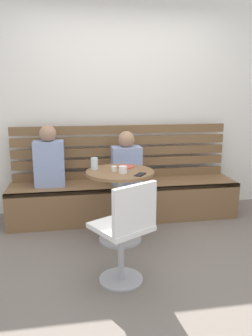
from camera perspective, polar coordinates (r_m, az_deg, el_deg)
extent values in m
plane|color=#70665B|center=(3.10, 3.49, -16.40)|extent=(8.00, 8.00, 0.00)
cube|color=white|center=(4.31, -1.24, 12.09)|extent=(5.20, 0.10, 2.90)
cube|color=brown|center=(4.09, -0.26, -5.51)|extent=(2.70, 0.52, 0.44)
cube|color=brown|center=(3.80, 0.33, -3.79)|extent=(2.70, 0.04, 0.04)
cube|color=brown|center=(4.24, -0.78, -1.01)|extent=(2.65, 0.04, 0.10)
cube|color=brown|center=(4.21, -0.79, 1.00)|extent=(2.65, 0.04, 0.10)
cube|color=brown|center=(4.18, -0.80, 2.83)|extent=(2.65, 0.04, 0.10)
cube|color=brown|center=(4.16, -0.80, 4.67)|extent=(2.65, 0.04, 0.10)
cube|color=brown|center=(4.14, -0.81, 6.53)|extent=(2.65, 0.04, 0.10)
cylinder|color=#ADADB2|center=(3.58, -0.97, -11.88)|extent=(0.44, 0.44, 0.02)
cylinder|color=#ADADB2|center=(3.45, -0.99, -6.53)|extent=(0.07, 0.07, 0.69)
cylinder|color=brown|center=(3.35, -1.02, -0.74)|extent=(0.68, 0.68, 0.03)
cylinder|color=#ADADB2|center=(2.92, -0.84, -18.24)|extent=(0.36, 0.36, 0.02)
cylinder|color=#ADADB2|center=(2.81, -0.85, -14.46)|extent=(0.05, 0.05, 0.45)
cube|color=white|center=(2.71, -0.87, -9.86)|extent=(0.54, 0.54, 0.04)
cube|color=white|center=(2.51, 1.53, -6.83)|extent=(0.37, 0.23, 0.36)
cube|color=#8C9EC6|center=(3.95, -12.84, 0.73)|extent=(0.34, 0.22, 0.52)
sphere|color=#A37A5B|center=(3.90, -13.09, 5.71)|extent=(0.19, 0.19, 0.19)
cube|color=#8C9EC6|center=(3.94, 0.07, 0.43)|extent=(0.34, 0.22, 0.44)
sphere|color=#A37A5B|center=(3.88, 0.07, 4.86)|extent=(0.19, 0.19, 0.19)
cylinder|color=silver|center=(3.40, -5.37, 0.74)|extent=(0.07, 0.07, 0.12)
cylinder|color=white|center=(3.24, -0.53, -0.30)|extent=(0.08, 0.08, 0.07)
cylinder|color=silver|center=(3.31, -2.02, -0.14)|extent=(0.06, 0.06, 0.05)
cylinder|color=#DB4C42|center=(3.49, -0.10, 0.21)|extent=(0.17, 0.17, 0.01)
cube|color=black|center=(3.19, 2.42, -1.10)|extent=(0.14, 0.15, 0.01)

